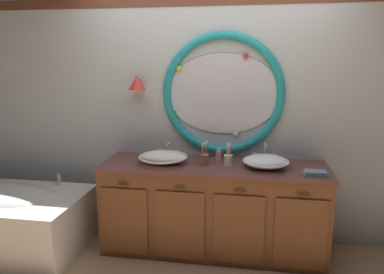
{
  "coord_description": "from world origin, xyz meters",
  "views": [
    {
      "loc": [
        0.4,
        -2.91,
        1.78
      ],
      "look_at": [
        -0.12,
        0.25,
        1.1
      ],
      "focal_mm": 33.55,
      "sensor_mm": 36.0,
      "label": 1
    }
  ],
  "objects": [
    {
      "name": "ground_plane",
      "position": [
        0.0,
        0.0,
        0.0
      ],
      "size": [
        14.0,
        14.0,
        0.0
      ],
      "primitive_type": "plane",
      "color": "tan"
    },
    {
      "name": "back_wall_assembly",
      "position": [
        0.01,
        0.58,
        1.32
      ],
      "size": [
        6.4,
        0.26,
        2.6
      ],
      "color": "silver",
      "rests_on": "ground_plane"
    },
    {
      "name": "vanity_counter",
      "position": [
        0.08,
        0.24,
        0.42
      ],
      "size": [
        2.07,
        0.65,
        0.85
      ],
      "color": "brown",
      "rests_on": "ground_plane"
    },
    {
      "name": "sink_basin_left",
      "position": [
        -0.39,
        0.22,
        0.9
      ],
      "size": [
        0.46,
        0.46,
        0.11
      ],
      "color": "white",
      "rests_on": "vanity_counter"
    },
    {
      "name": "sink_basin_right",
      "position": [
        0.55,
        0.22,
        0.9
      ],
      "size": [
        0.41,
        0.41,
        0.12
      ],
      "color": "white",
      "rests_on": "vanity_counter"
    },
    {
      "name": "faucet_set_left",
      "position": [
        -0.39,
        0.47,
        0.9
      ],
      "size": [
        0.22,
        0.12,
        0.14
      ],
      "color": "silver",
      "rests_on": "vanity_counter"
    },
    {
      "name": "faucet_set_right",
      "position": [
        0.55,
        0.47,
        0.91
      ],
      "size": [
        0.24,
        0.13,
        0.17
      ],
      "color": "silver",
      "rests_on": "vanity_counter"
    },
    {
      "name": "toothbrush_holder_left",
      "position": [
        -0.0,
        0.23,
        0.9
      ],
      "size": [
        0.09,
        0.09,
        0.22
      ],
      "color": "#996647",
      "rests_on": "vanity_counter"
    },
    {
      "name": "toothbrush_holder_right",
      "position": [
        0.21,
        0.23,
        0.91
      ],
      "size": [
        0.08,
        0.08,
        0.22
      ],
      "color": "white",
      "rests_on": "vanity_counter"
    },
    {
      "name": "soap_dispenser",
      "position": [
        0.12,
        0.32,
        0.91
      ],
      "size": [
        0.05,
        0.06,
        0.14
      ],
      "color": "pink",
      "rests_on": "vanity_counter"
    },
    {
      "name": "folded_hand_towel",
      "position": [
        0.95,
        0.08,
        0.86
      ],
      "size": [
        0.19,
        0.12,
        0.03
      ],
      "color": "#7593A8",
      "rests_on": "vanity_counter"
    }
  ]
}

